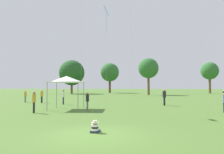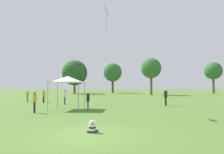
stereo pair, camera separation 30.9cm
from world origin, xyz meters
TOP-DOWN VIEW (x-y plane):
  - ground_plane at (0.00, 0.00)m, footprint 300.00×300.00m
  - seated_toddler at (0.05, 0.39)m, footprint 0.43×0.53m
  - person_standing_2 at (-10.30, 17.21)m, footprint 0.54×0.54m
  - person_standing_3 at (-6.69, 15.16)m, footprint 0.42×0.42m
  - person_standing_4 at (-12.87, 17.80)m, footprint 0.49×0.49m
  - person_standing_5 at (5.01, 15.19)m, footprint 0.40×0.40m
  - person_standing_6 at (-2.52, 9.78)m, footprint 0.30×0.30m
  - person_standing_7 at (-6.32, 7.09)m, footprint 0.41×0.41m
  - canopy_tent at (-4.63, 10.15)m, footprint 3.27×3.27m
  - kite_3 at (-0.60, 8.45)m, footprint 0.38×0.83m
  - distant_tree_0 at (23.17, 57.47)m, footprint 5.14×5.14m
  - distant_tree_1 at (4.66, 44.07)m, footprint 4.94×4.94m
  - distant_tree_2 at (-6.75, 58.54)m, footprint 5.85×5.85m
  - distant_tree_3 at (-16.41, 49.71)m, footprint 7.13×7.13m

SIDE VIEW (x-z plane):
  - ground_plane at x=0.00m, z-range 0.00..0.00m
  - seated_toddler at x=0.05m, z-range -0.05..0.53m
  - person_standing_4 at x=-12.87m, z-range 0.15..1.73m
  - person_standing_6 at x=-2.52m, z-range 0.16..1.75m
  - person_standing_2 at x=-10.30m, z-range 0.16..1.85m
  - person_standing_7 at x=-6.32m, z-range 0.19..1.94m
  - person_standing_3 at x=-6.69m, z-range 0.19..1.96m
  - person_standing_5 at x=5.01m, z-range 0.18..2.01m
  - canopy_tent at x=-4.63m, z-range 1.23..4.37m
  - distant_tree_3 at x=-16.41m, z-range 1.15..10.63m
  - distant_tree_2 at x=-6.75m, z-range 1.75..11.19m
  - distant_tree_1 at x=4.66m, z-range 1.98..10.98m
  - distant_tree_0 at x=23.17m, z-range 1.97..11.20m
  - kite_3 at x=-0.60m, z-range 3.80..12.84m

